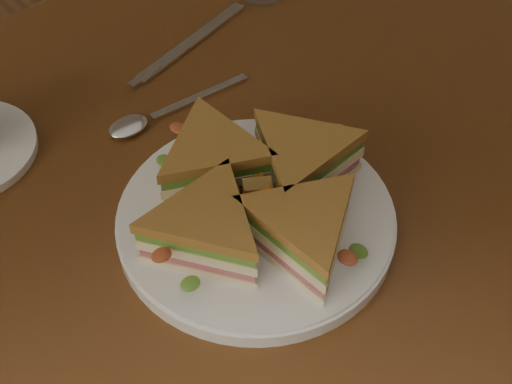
# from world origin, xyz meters

# --- Properties ---
(table) EXTENTS (1.20, 0.80, 0.75)m
(table) POSITION_xyz_m (0.00, 0.00, 0.65)
(table) COLOR #3D210E
(table) RESTS_ON ground
(plate) EXTENTS (0.28, 0.28, 0.02)m
(plate) POSITION_xyz_m (-0.03, -0.09, 0.76)
(plate) COLOR white
(plate) RESTS_ON table
(sandwich_wedges) EXTENTS (0.27, 0.27, 0.06)m
(sandwich_wedges) POSITION_xyz_m (-0.03, -0.09, 0.80)
(sandwich_wedges) COLOR #F3E8B4
(sandwich_wedges) RESTS_ON plate
(crisps_mound) EXTENTS (0.09, 0.09, 0.05)m
(crisps_mound) POSITION_xyz_m (-0.03, -0.09, 0.79)
(crisps_mound) COLOR #C36819
(crisps_mound) RESTS_ON plate
(spoon) EXTENTS (0.18, 0.03, 0.01)m
(spoon) POSITION_xyz_m (-0.03, 0.11, 0.75)
(spoon) COLOR silver
(spoon) RESTS_ON table
(knife) EXTENTS (0.21, 0.06, 0.00)m
(knife) POSITION_xyz_m (0.08, 0.19, 0.75)
(knife) COLOR silver
(knife) RESTS_ON table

